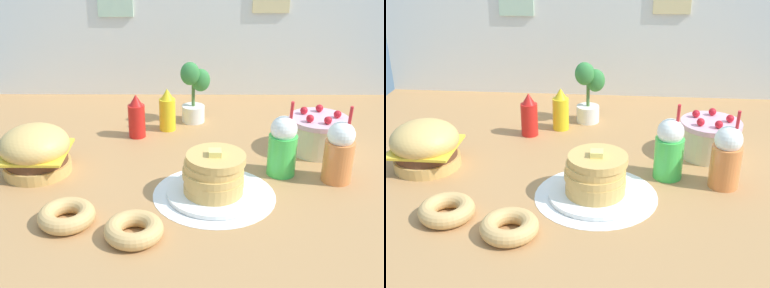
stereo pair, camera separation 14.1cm
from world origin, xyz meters
The scene contains 13 objects.
ground_plane centered at (0.00, 0.00, -0.01)m, with size 2.36×2.12×0.02m, color #B27F4C.
back_wall centered at (0.00, 1.06, 0.43)m, with size 2.36×0.04×0.85m.
doily_mat centered at (0.10, -0.11, 0.00)m, with size 0.46×0.46×0.00m, color white.
burger centered at (-0.61, 0.07, 0.09)m, with size 0.28×0.28×0.20m.
pancake_stack centered at (0.09, -0.11, 0.08)m, with size 0.35×0.35×0.18m.
layer_cake centered at (0.56, 0.28, 0.08)m, with size 0.26×0.26×0.19m.
ketchup_bottle centered at (-0.25, 0.43, 0.10)m, with size 0.08×0.08×0.21m.
mustard_bottle centered at (-0.11, 0.52, 0.10)m, with size 0.08×0.08×0.21m.
cream_soda_cup centered at (0.37, 0.06, 0.12)m, with size 0.11×0.11×0.31m.
orange_float_cup centered at (0.58, 0.01, 0.12)m, with size 0.11×0.11×0.31m.
donut_pink_glaze centered at (-0.41, -0.30, 0.03)m, with size 0.19×0.19×0.06m.
donut_chocolate centered at (-0.17, -0.38, 0.03)m, with size 0.19×0.19×0.06m.
potted_plant centered at (0.02, 0.62, 0.17)m, with size 0.15×0.13×0.32m.
Camera 1 is at (0.02, -1.70, 0.94)m, focal length 46.09 mm.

